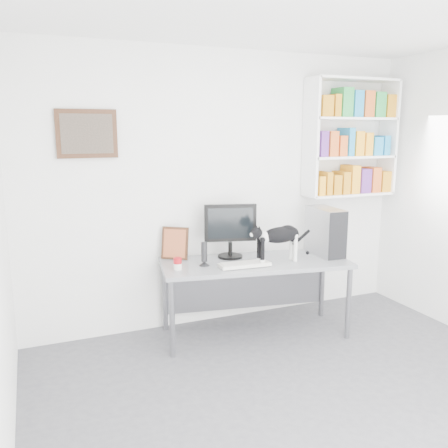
% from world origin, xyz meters
% --- Properties ---
extents(room, '(4.01, 4.01, 2.70)m').
position_xyz_m(room, '(0.00, 0.00, 1.35)').
color(room, '#5C5C61').
rests_on(room, ground).
extents(bookshelf, '(1.03, 0.28, 1.24)m').
position_xyz_m(bookshelf, '(1.40, 1.85, 1.85)').
color(bookshelf, white).
rests_on(bookshelf, room).
extents(wall_art, '(0.52, 0.04, 0.42)m').
position_xyz_m(wall_art, '(-1.30, 1.97, 1.90)').
color(wall_art, '#462816').
rests_on(wall_art, room).
extents(desk, '(1.83, 0.96, 0.73)m').
position_xyz_m(desk, '(0.11, 1.49, 0.36)').
color(desk, gray).
rests_on(desk, room).
extents(monitor, '(0.54, 0.36, 0.53)m').
position_xyz_m(monitor, '(-0.06, 1.70, 0.99)').
color(monitor, black).
rests_on(monitor, desk).
extents(keyboard, '(0.47, 0.21, 0.04)m').
position_xyz_m(keyboard, '(-0.06, 1.37, 0.74)').
color(keyboard, silver).
rests_on(keyboard, desk).
extents(pc_tower, '(0.23, 0.48, 0.46)m').
position_xyz_m(pc_tower, '(0.85, 1.46, 0.96)').
color(pc_tower, '#B1B1B6').
rests_on(pc_tower, desk).
extents(speaker, '(0.13, 0.13, 0.23)m').
position_xyz_m(speaker, '(-0.38, 1.53, 0.84)').
color(speaker, black).
rests_on(speaker, desk).
extents(leaning_print, '(0.27, 0.23, 0.32)m').
position_xyz_m(leaning_print, '(-0.56, 1.86, 0.89)').
color(leaning_print, '#462816').
rests_on(leaning_print, desk).
extents(soup_can, '(0.10, 0.10, 0.11)m').
position_xyz_m(soup_can, '(-0.64, 1.51, 0.78)').
color(soup_can, '#AC0E16').
rests_on(soup_can, desk).
extents(cat, '(0.58, 0.18, 0.35)m').
position_xyz_m(cat, '(0.29, 1.36, 0.90)').
color(cat, black).
rests_on(cat, desk).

